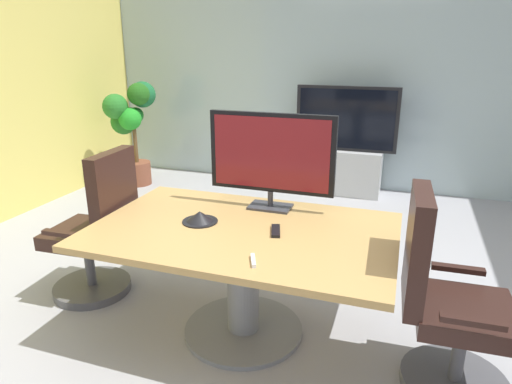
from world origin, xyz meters
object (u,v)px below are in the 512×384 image
office_chair_left (97,237)px  wall_display_unit (344,158)px  conference_phone (200,217)px  potted_plant (132,120)px  remote_control (276,231)px  conference_table (243,257)px  office_chair_right (445,311)px  tv_monitor (271,156)px

office_chair_left → wall_display_unit: 3.24m
conference_phone → wall_display_unit: bearing=81.3°
potted_plant → remote_control: potted_plant is taller
conference_table → office_chair_left: bearing=174.8°
conference_table → office_chair_right: size_ratio=1.65×
office_chair_right → tv_monitor: 1.36m
office_chair_right → tv_monitor: tv_monitor is taller
potted_plant → conference_phone: size_ratio=6.02×
tv_monitor → wall_display_unit: bearing=87.3°
conference_phone → office_chair_right: bearing=-4.4°
wall_display_unit → remote_control: size_ratio=7.71×
wall_display_unit → potted_plant: potted_plant is taller
conference_table → wall_display_unit: bearing=86.6°
conference_table → conference_phone: bearing=178.3°
office_chair_left → conference_phone: office_chair_left is taller
conference_table → conference_phone: 0.36m
tv_monitor → wall_display_unit: 2.74m
office_chair_left → conference_table: bearing=82.4°
office_chair_right → conference_phone: 1.47m
conference_table → office_chair_left: 1.16m
conference_table → tv_monitor: 0.68m
office_chair_right → conference_phone: bearing=83.3°
wall_display_unit → conference_phone: bearing=-98.7°
office_chair_left → conference_phone: bearing=81.3°
tv_monitor → wall_display_unit: (0.13, 2.66, -0.64)m
tv_monitor → conference_phone: size_ratio=3.82×
conference_table → conference_phone: size_ratio=8.18×
potted_plant → remote_control: size_ratio=7.79×
office_chair_left → potted_plant: bearing=-154.3°
conference_table → remote_control: size_ratio=10.58×
conference_table → wall_display_unit: size_ratio=1.37×
tv_monitor → remote_control: size_ratio=4.94×
office_chair_left → office_chair_right: 2.32m
conference_table → potted_plant: potted_plant is taller
office_chair_right → remote_control: office_chair_right is taller
conference_table → office_chair_right: bearing=-5.0°
wall_display_unit → remote_control: 3.07m
office_chair_right → tv_monitor: bearing=63.3°
potted_plant → conference_table: bearing=-46.1°
conference_table → tv_monitor: bearing=82.2°
wall_display_unit → office_chair_right: bearing=-72.9°
potted_plant → remote_control: bearing=-43.8°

